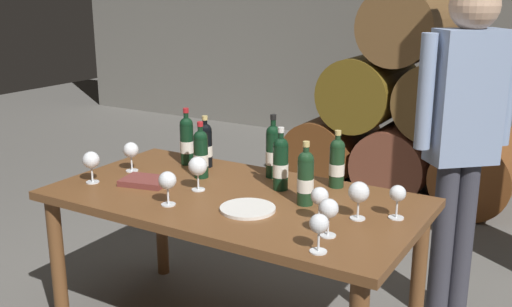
% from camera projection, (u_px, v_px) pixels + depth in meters
% --- Properties ---
extents(cellar_back_wall, '(10.00, 0.24, 2.80)m').
position_uv_depth(cellar_back_wall, '(458.00, 16.00, 6.03)').
color(cellar_back_wall, slate).
rests_on(cellar_back_wall, ground_plane).
extents(barrel_stack, '(1.86, 0.90, 1.69)m').
position_uv_depth(barrel_stack, '(405.00, 115.00, 4.91)').
color(barrel_stack, brown).
rests_on(barrel_stack, ground_plane).
extents(dining_table, '(1.70, 0.90, 0.76)m').
position_uv_depth(dining_table, '(234.00, 214.00, 2.76)').
color(dining_table, brown).
rests_on(dining_table, ground_plane).
extents(wine_bottle_0, '(0.07, 0.07, 0.30)m').
position_uv_depth(wine_bottle_0, '(281.00, 163.00, 2.78)').
color(wine_bottle_0, black).
rests_on(wine_bottle_0, dining_table).
extents(wine_bottle_1, '(0.07, 0.07, 0.27)m').
position_uv_depth(wine_bottle_1, '(205.00, 145.00, 3.14)').
color(wine_bottle_1, black).
rests_on(wine_bottle_1, dining_table).
extents(wine_bottle_2, '(0.07, 0.07, 0.29)m').
position_uv_depth(wine_bottle_2, '(305.00, 177.00, 2.58)').
color(wine_bottle_2, '#19381E').
rests_on(wine_bottle_2, dining_table).
extents(wine_bottle_3, '(0.07, 0.07, 0.32)m').
position_uv_depth(wine_bottle_3, '(273.00, 151.00, 2.96)').
color(wine_bottle_3, black).
rests_on(wine_bottle_3, dining_table).
extents(wine_bottle_4, '(0.07, 0.07, 0.31)m').
position_uv_depth(wine_bottle_4, '(187.00, 140.00, 3.18)').
color(wine_bottle_4, black).
rests_on(wine_bottle_4, dining_table).
extents(wine_bottle_5, '(0.07, 0.07, 0.28)m').
position_uv_depth(wine_bottle_5, '(201.00, 153.00, 2.96)').
color(wine_bottle_5, black).
rests_on(wine_bottle_5, dining_table).
extents(wine_bottle_6, '(0.07, 0.07, 0.28)m').
position_uv_depth(wine_bottle_6, '(337.00, 162.00, 2.82)').
color(wine_bottle_6, '#19381E').
rests_on(wine_bottle_6, dining_table).
extents(wine_glass_0, '(0.08, 0.08, 0.15)m').
position_uv_depth(wine_glass_0, '(131.00, 151.00, 3.06)').
color(wine_glass_0, white).
rests_on(wine_glass_0, dining_table).
extents(wine_glass_1, '(0.08, 0.08, 0.15)m').
position_uv_depth(wine_glass_1, '(329.00, 210.00, 2.26)').
color(wine_glass_1, white).
rests_on(wine_glass_1, dining_table).
extents(wine_glass_2, '(0.07, 0.07, 0.15)m').
position_uv_depth(wine_glass_2, '(320.00, 197.00, 2.40)').
color(wine_glass_2, white).
rests_on(wine_glass_2, dining_table).
extents(wine_glass_3, '(0.08, 0.08, 0.16)m').
position_uv_depth(wine_glass_3, '(91.00, 161.00, 2.88)').
color(wine_glass_3, white).
rests_on(wine_glass_3, dining_table).
extents(wine_glass_4, '(0.09, 0.09, 0.16)m').
position_uv_depth(wine_glass_4, '(198.00, 167.00, 2.77)').
color(wine_glass_4, white).
rests_on(wine_glass_4, dining_table).
extents(wine_glass_5, '(0.07, 0.07, 0.14)m').
position_uv_depth(wine_glass_5, '(398.00, 195.00, 2.43)').
color(wine_glass_5, white).
rests_on(wine_glass_5, dining_table).
extents(wine_glass_6, '(0.09, 0.09, 0.16)m').
position_uv_depth(wine_glass_6, '(359.00, 193.00, 2.42)').
color(wine_glass_6, white).
rests_on(wine_glass_6, dining_table).
extents(wine_glass_7, '(0.07, 0.07, 0.15)m').
position_uv_depth(wine_glass_7, '(319.00, 225.00, 2.12)').
color(wine_glass_7, white).
rests_on(wine_glass_7, dining_table).
extents(wine_glass_8, '(0.08, 0.08, 0.15)m').
position_uv_depth(wine_glass_8, '(167.00, 181.00, 2.58)').
color(wine_glass_8, white).
rests_on(wine_glass_8, dining_table).
extents(tasting_notebook, '(0.25, 0.20, 0.03)m').
position_uv_depth(tasting_notebook, '(145.00, 181.00, 2.88)').
color(tasting_notebook, brown).
rests_on(tasting_notebook, dining_table).
extents(serving_plate, '(0.24, 0.24, 0.01)m').
position_uv_depth(serving_plate, '(248.00, 209.00, 2.55)').
color(serving_plate, white).
rests_on(serving_plate, dining_table).
extents(sommelier_presenting, '(0.39, 0.36, 1.72)m').
position_uv_depth(sommelier_presenting, '(463.00, 124.00, 2.87)').
color(sommelier_presenting, '#383842').
rests_on(sommelier_presenting, ground_plane).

